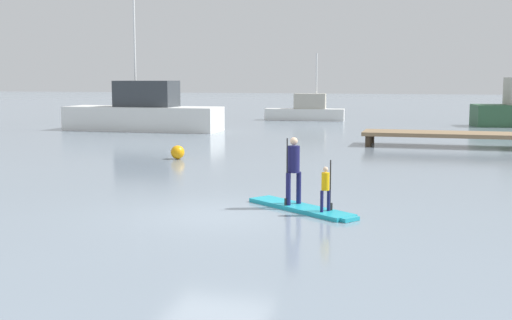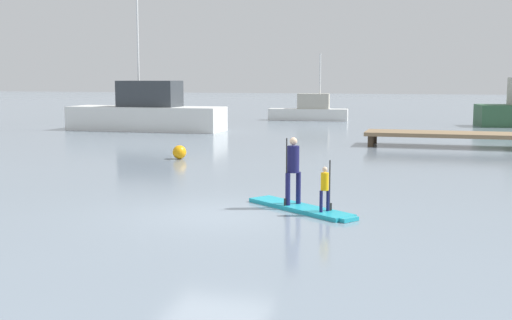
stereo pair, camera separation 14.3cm
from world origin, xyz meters
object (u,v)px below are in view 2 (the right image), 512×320
at_px(motor_boat_small_navy, 310,110).
at_px(paddler_child_solo, 325,186).
at_px(fishing_boat_white_large, 147,113).
at_px(paddleboard_near, 301,208).
at_px(mooring_buoy_mid, 179,152).
at_px(paddler_adult, 293,166).

bearing_deg(motor_boat_small_navy, paddler_child_solo, -78.28).
bearing_deg(fishing_boat_white_large, paddleboard_near, -56.42).
xyz_separation_m(fishing_boat_white_large, mooring_buoy_mid, (7.44, -12.80, -0.83)).
relative_size(motor_boat_small_navy, mooring_buoy_mid, 11.02).
bearing_deg(paddler_child_solo, fishing_boat_white_large, 124.21).
bearing_deg(mooring_buoy_mid, paddleboard_near, -51.82).
height_order(paddler_child_solo, motor_boat_small_navy, motor_boat_small_navy).
distance_m(paddler_adult, paddler_child_solo, 1.18).
distance_m(paddler_adult, mooring_buoy_mid, 10.75).
bearing_deg(paddler_child_solo, paddleboard_near, 144.95).
xyz_separation_m(paddleboard_near, motor_boat_small_navy, (-6.41, 33.61, 0.71)).
distance_m(paddler_adult, motor_boat_small_navy, 33.99).
xyz_separation_m(paddler_child_solo, motor_boat_small_navy, (-7.07, 34.07, 0.06)).
height_order(motor_boat_small_navy, mooring_buoy_mid, motor_boat_small_navy).
height_order(paddler_adult, motor_boat_small_navy, motor_boat_small_navy).
relative_size(fishing_boat_white_large, mooring_buoy_mid, 17.53).
bearing_deg(fishing_boat_white_large, paddler_child_solo, -55.79).
height_order(paddleboard_near, fishing_boat_white_large, fishing_boat_white_large).
relative_size(paddleboard_near, motor_boat_small_navy, 0.50).
height_order(paddleboard_near, paddler_child_solo, paddler_child_solo).
relative_size(paddler_adult, fishing_boat_white_large, 0.17).
relative_size(paddleboard_near, paddler_child_solo, 2.53).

